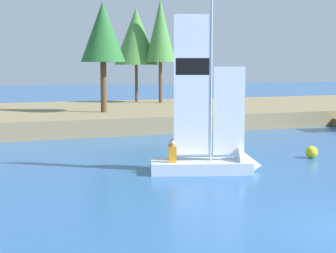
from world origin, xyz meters
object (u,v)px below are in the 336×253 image
at_px(shoreline_tree_left, 103,33).
at_px(shoreline_tree_midleft, 136,37).
at_px(shoreline_tree_centre, 160,31).
at_px(sailboat, 219,160).
at_px(channel_buoy, 312,152).

relative_size(shoreline_tree_left, shoreline_tree_midleft, 0.92).
distance_m(shoreline_tree_centre, sailboat, 23.54).
xyz_separation_m(shoreline_tree_midleft, channel_buoy, (0.72, -22.46, -5.98)).
xyz_separation_m(shoreline_tree_left, shoreline_tree_centre, (6.30, 6.84, 0.64)).
xyz_separation_m(shoreline_tree_left, shoreline_tree_midleft, (4.85, 8.53, 0.28)).
bearing_deg(sailboat, channel_buoy, 31.43).
xyz_separation_m(shoreline_tree_midleft, shoreline_tree_centre, (1.46, -1.70, 0.37)).
distance_m(shoreline_tree_left, shoreline_tree_centre, 9.32).
distance_m(shoreline_tree_midleft, channel_buoy, 23.25).
relative_size(shoreline_tree_midleft, sailboat, 1.10).
distance_m(shoreline_tree_left, channel_buoy, 16.05).
xyz_separation_m(shoreline_tree_centre, sailboat, (-5.73, -21.99, -6.15)).
bearing_deg(shoreline_tree_centre, sailboat, -104.61).
bearing_deg(shoreline_tree_midleft, sailboat, -100.24).
relative_size(shoreline_tree_centre, channel_buoy, 15.63).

